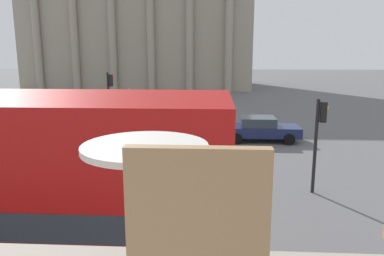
{
  "coord_description": "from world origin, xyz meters",
  "views": [
    {
      "loc": [
        0.95,
        -2.04,
        4.94
      ],
      "look_at": [
        -0.07,
        15.93,
        1.21
      ],
      "focal_mm": 35.0,
      "sensor_mm": 36.0,
      "label": 1
    }
  ],
  "objects_px": {
    "pedestrian_red": "(129,95)",
    "pedestrian_grey": "(212,148)",
    "traffic_light_near": "(319,132)",
    "traffic_light_mid": "(110,95)",
    "car_silver": "(109,128)",
    "plaza_building_left": "(143,16)",
    "car_navy": "(260,128)",
    "cafe_dining_table": "(146,184)"
  },
  "relations": [
    {
      "from": "cafe_dining_table",
      "to": "traffic_light_near",
      "type": "xyz_separation_m",
      "value": [
        3.96,
        11.09,
        -2.11
      ]
    },
    {
      "from": "pedestrian_red",
      "to": "plaza_building_left",
      "type": "bearing_deg",
      "value": 77.17
    },
    {
      "from": "traffic_light_mid",
      "to": "pedestrian_grey",
      "type": "height_order",
      "value": "traffic_light_mid"
    },
    {
      "from": "car_silver",
      "to": "pedestrian_red",
      "type": "distance_m",
      "value": 13.85
    },
    {
      "from": "car_silver",
      "to": "pedestrian_grey",
      "type": "relative_size",
      "value": 2.61
    },
    {
      "from": "car_silver",
      "to": "pedestrian_grey",
      "type": "height_order",
      "value": "pedestrian_grey"
    },
    {
      "from": "car_silver",
      "to": "pedestrian_red",
      "type": "relative_size",
      "value": 2.62
    },
    {
      "from": "traffic_light_mid",
      "to": "cafe_dining_table",
      "type": "bearing_deg",
      "value": -73.87
    },
    {
      "from": "plaza_building_left",
      "to": "traffic_light_mid",
      "type": "height_order",
      "value": "plaza_building_left"
    },
    {
      "from": "car_navy",
      "to": "cafe_dining_table",
      "type": "bearing_deg",
      "value": 161.73
    },
    {
      "from": "traffic_light_near",
      "to": "traffic_light_mid",
      "type": "distance_m",
      "value": 12.83
    },
    {
      "from": "pedestrian_red",
      "to": "pedestrian_grey",
      "type": "bearing_deg",
      "value": -86.68
    },
    {
      "from": "plaza_building_left",
      "to": "pedestrian_grey",
      "type": "bearing_deg",
      "value": -75.43
    },
    {
      "from": "pedestrian_grey",
      "to": "traffic_light_mid",
      "type": "bearing_deg",
      "value": 107.37
    },
    {
      "from": "plaza_building_left",
      "to": "pedestrian_red",
      "type": "distance_m",
      "value": 21.26
    },
    {
      "from": "plaza_building_left",
      "to": "traffic_light_mid",
      "type": "distance_m",
      "value": 32.83
    },
    {
      "from": "pedestrian_red",
      "to": "pedestrian_grey",
      "type": "relative_size",
      "value": 1.0
    },
    {
      "from": "traffic_light_mid",
      "to": "car_silver",
      "type": "xyz_separation_m",
      "value": [
        0.24,
        -1.21,
        -1.73
      ]
    },
    {
      "from": "cafe_dining_table",
      "to": "pedestrian_grey",
      "type": "relative_size",
      "value": 0.45
    },
    {
      "from": "plaza_building_left",
      "to": "traffic_light_near",
      "type": "xyz_separation_m",
      "value": [
        13.47,
        -40.31,
        -7.35
      ]
    },
    {
      "from": "traffic_light_mid",
      "to": "car_silver",
      "type": "relative_size",
      "value": 0.89
    },
    {
      "from": "car_silver",
      "to": "car_navy",
      "type": "xyz_separation_m",
      "value": [
        8.37,
        0.46,
        0.0
      ]
    },
    {
      "from": "pedestrian_red",
      "to": "traffic_light_mid",
      "type": "bearing_deg",
      "value": -101.55
    },
    {
      "from": "plaza_building_left",
      "to": "car_navy",
      "type": "height_order",
      "value": "plaza_building_left"
    },
    {
      "from": "plaza_building_left",
      "to": "pedestrian_grey",
      "type": "distance_m",
      "value": 39.97
    },
    {
      "from": "traffic_light_mid",
      "to": "pedestrian_grey",
      "type": "bearing_deg",
      "value": -44.88
    },
    {
      "from": "traffic_light_near",
      "to": "pedestrian_grey",
      "type": "relative_size",
      "value": 2.08
    },
    {
      "from": "cafe_dining_table",
      "to": "pedestrian_grey",
      "type": "distance_m",
      "value": 14.05
    },
    {
      "from": "traffic_light_near",
      "to": "car_navy",
      "type": "distance_m",
      "value": 7.95
    },
    {
      "from": "traffic_light_mid",
      "to": "pedestrian_grey",
      "type": "xyz_separation_m",
      "value": [
        5.98,
        -5.95,
        -1.52
      ]
    },
    {
      "from": "cafe_dining_table",
      "to": "traffic_light_mid",
      "type": "distance_m",
      "value": 20.46
    },
    {
      "from": "traffic_light_mid",
      "to": "car_silver",
      "type": "distance_m",
      "value": 2.13
    },
    {
      "from": "car_silver",
      "to": "car_navy",
      "type": "bearing_deg",
      "value": -25.93
    },
    {
      "from": "car_silver",
      "to": "traffic_light_near",
      "type": "bearing_deg",
      "value": -66.87
    },
    {
      "from": "plaza_building_left",
      "to": "pedestrian_red",
      "type": "relative_size",
      "value": 18.5
    },
    {
      "from": "plaza_building_left",
      "to": "pedestrian_red",
      "type": "bearing_deg",
      "value": -83.62
    },
    {
      "from": "car_navy",
      "to": "pedestrian_grey",
      "type": "xyz_separation_m",
      "value": [
        -2.64,
        -5.2,
        0.22
      ]
    },
    {
      "from": "cafe_dining_table",
      "to": "traffic_light_mid",
      "type": "height_order",
      "value": "cafe_dining_table"
    },
    {
      "from": "traffic_light_near",
      "to": "car_navy",
      "type": "xyz_separation_m",
      "value": [
        -1.01,
        7.74,
        -1.5
      ]
    },
    {
      "from": "plaza_building_left",
      "to": "traffic_light_near",
      "type": "height_order",
      "value": "plaza_building_left"
    },
    {
      "from": "car_navy",
      "to": "pedestrian_grey",
      "type": "bearing_deg",
      "value": 143.71
    },
    {
      "from": "plaza_building_left",
      "to": "car_silver",
      "type": "bearing_deg",
      "value": -82.95
    }
  ]
}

